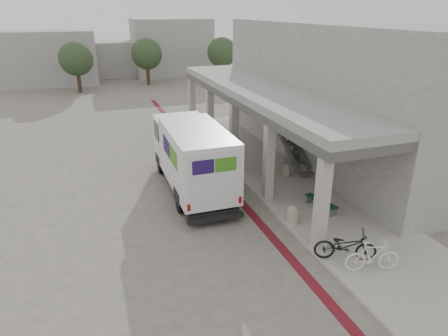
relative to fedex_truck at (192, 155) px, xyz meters
name	(u,v)px	position (x,y,z in m)	size (l,w,h in m)	color
ground	(225,213)	(0.60, -2.61, -1.64)	(120.00, 120.00, 0.00)	#605B52
bike_lane_stripe	(231,190)	(1.60, -0.61, -1.64)	(0.35, 40.00, 0.01)	maroon
sidewalk	(312,197)	(4.60, -2.61, -1.58)	(4.40, 28.00, 0.12)	#9E988D
transit_building	(319,96)	(7.43, 1.89, 1.76)	(7.60, 17.00, 7.00)	gray
distant_backdrop	(96,55)	(-2.24, 33.27, 1.06)	(28.00, 10.00, 6.50)	gray
tree_left	(76,59)	(-4.40, 25.39, 1.54)	(3.20, 3.20, 4.80)	#38281C
tree_mid	(147,54)	(2.60, 27.39, 1.54)	(3.20, 3.20, 4.80)	#38281C
tree_right	(222,52)	(10.60, 26.39, 1.54)	(3.20, 3.20, 4.80)	#38281C
fedex_truck	(192,155)	(0.00, 0.00, 0.00)	(2.38, 7.26, 3.08)	black
bench	(321,203)	(4.29, -3.79, -1.25)	(0.68, 1.64, 0.38)	slate
bollard_near	(293,214)	(2.70, -4.33, -1.18)	(0.45, 0.45, 0.68)	tan
bollard_far	(287,169)	(4.66, -0.14, -1.23)	(0.38, 0.38, 0.58)	tan
utility_cabinet	(292,154)	(5.60, 1.05, -0.99)	(0.48, 0.64, 1.07)	gray
bicycle_black	(345,246)	(3.10, -7.04, -1.01)	(0.68, 1.96, 1.03)	black
bicycle_cream	(373,256)	(3.54, -7.82, -1.00)	(0.49, 1.72, 1.04)	silver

